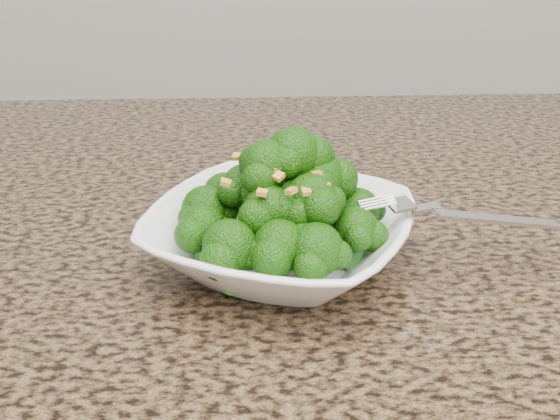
{
  "coord_description": "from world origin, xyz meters",
  "views": [
    {
      "loc": [
        -0.04,
        -0.17,
        1.18
      ],
      "look_at": [
        -0.02,
        0.33,
        0.95
      ],
      "focal_mm": 45.0,
      "sensor_mm": 36.0,
      "label": 1
    }
  ],
  "objects": [
    {
      "name": "broccoli_pile",
      "position": [
        -0.02,
        0.33,
        0.99
      ],
      "size": [
        0.18,
        0.18,
        0.07
      ],
      "primitive_type": null,
      "color": "#1A5509",
      "rests_on": "bowl"
    },
    {
      "name": "bowl",
      "position": [
        -0.02,
        0.33,
        0.93
      ],
      "size": [
        0.27,
        0.27,
        0.05
      ],
      "primitive_type": "imported",
      "rotation": [
        0.0,
        0.0,
        -0.42
      ],
      "color": "white",
      "rests_on": "granite_counter"
    },
    {
      "name": "granite_counter",
      "position": [
        0.0,
        0.3,
        0.89
      ],
      "size": [
        1.64,
        1.04,
        0.03
      ],
      "primitive_type": "cube",
      "color": "brown",
      "rests_on": "cabinet"
    },
    {
      "name": "fork",
      "position": [
        0.09,
        0.32,
        0.96
      ],
      "size": [
        0.18,
        0.07,
        0.01
      ],
      "primitive_type": null,
      "rotation": [
        0.0,
        0.0,
        0.21
      ],
      "color": "silver",
      "rests_on": "bowl"
    },
    {
      "name": "garlic_topping",
      "position": [
        -0.02,
        0.33,
        1.03
      ],
      "size": [
        0.11,
        0.11,
        0.01
      ],
      "primitive_type": null,
      "color": "gold",
      "rests_on": "broccoli_pile"
    }
  ]
}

